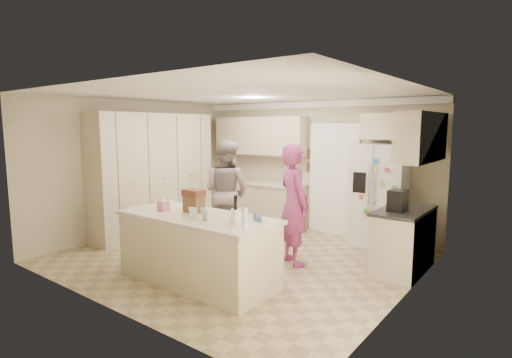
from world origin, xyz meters
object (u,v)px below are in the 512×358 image
Objects in this scene: coffee_maker at (398,201)px; utensil_crock at (236,215)px; teen_girl at (294,204)px; tissue_box at (163,206)px; dollhouse_body at (194,204)px; island_base at (197,250)px; teen_boy at (226,192)px; refrigerator at (379,195)px.

coffee_maker is 2.32m from utensil_crock.
teen_girl reaches higher than utensil_crock.
tissue_box is 0.45m from dollhouse_body.
island_base is 1.18× the size of teen_boy.
island_base is (-1.35, -3.12, -0.46)m from refrigerator.
tissue_box is 0.54× the size of dollhouse_body.
dollhouse_body is at bearing 110.13° from teen_boy.
coffee_maker is at bearing 52.88° from utensil_crock.
teen_boy is at bearing -175.44° from coffee_maker.
utensil_crock is at bearing -106.02° from refrigerator.
teen_boy is 1.01× the size of teen_girl.
teen_boy reaches higher than island_base.
teen_girl is (-1.40, -0.49, -0.15)m from coffee_maker.
teen_boy is (-0.39, 1.76, -0.07)m from tissue_box.
refrigerator is 6.00× the size of coffee_maker.
coffee_maker is 2.87m from island_base.
dollhouse_body is 0.14× the size of teen_boy.
teen_boy is 1.60m from teen_girl.
coffee_maker is at bearing 42.83° from island_base.
refrigerator is 6.92× the size of dollhouse_body.
teen_boy reaches higher than dollhouse_body.
teen_girl reaches higher than coffee_maker.
tissue_box is 1.93m from teen_girl.
utensil_crock is at bearing 7.13° from tissue_box.
coffee_maker is (0.70, -1.22, 0.17)m from refrigerator.
coffee_maker reaches higher than utensil_crock.
teen_girl reaches higher than dollhouse_body.
teen_boy is at bearing 22.54° from teen_girl.
dollhouse_body is 0.14× the size of teen_girl.
utensil_crock is 2.26m from teen_boy.
coffee_maker reaches higher than tissue_box.
dollhouse_body is at bearing 90.25° from teen_girl.
teen_girl is at bearing 51.72° from tissue_box.
teen_girl is at bearing 58.83° from dollhouse_body.
refrigerator is 1.42m from coffee_maker.
teen_boy is at bearing -150.69° from refrigerator.
dollhouse_body is 1.54m from teen_girl.
coffee_maker is at bearing -63.24° from refrigerator.
teen_girl is at bearing -115.58° from refrigerator.
utensil_crock is 1.37m from teen_girl.
dollhouse_body is (-1.50, -3.02, 0.14)m from refrigerator.
refrigerator is at bearing 77.24° from utensil_crock.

